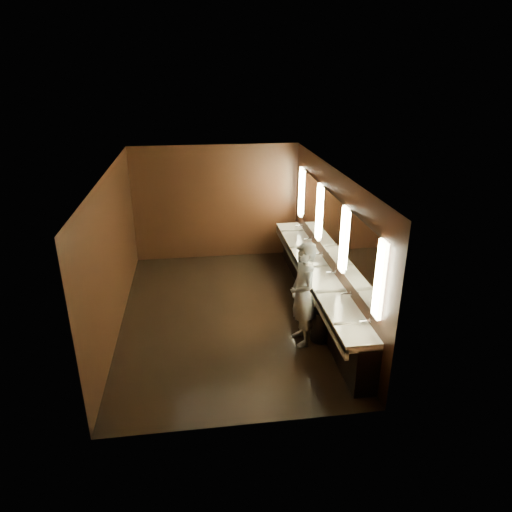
% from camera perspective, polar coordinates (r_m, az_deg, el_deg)
% --- Properties ---
extents(floor, '(6.00, 6.00, 0.00)m').
position_cam_1_polar(floor, '(8.99, -3.65, -7.28)').
color(floor, black).
rests_on(floor, ground).
extents(ceiling, '(4.00, 6.00, 0.02)m').
position_cam_1_polar(ceiling, '(7.98, -4.15, 10.44)').
color(ceiling, '#2D2D2B').
rests_on(ceiling, wall_back).
extents(wall_back, '(4.00, 0.02, 2.80)m').
position_cam_1_polar(wall_back, '(11.23, -5.02, 6.63)').
color(wall_back, black).
rests_on(wall_back, floor).
extents(wall_front, '(4.00, 0.02, 2.80)m').
position_cam_1_polar(wall_front, '(5.71, -1.63, -9.99)').
color(wall_front, black).
rests_on(wall_front, floor).
extents(wall_left, '(0.02, 6.00, 2.80)m').
position_cam_1_polar(wall_left, '(8.51, -17.44, 0.33)').
color(wall_left, black).
rests_on(wall_left, floor).
extents(wall_right, '(0.02, 6.00, 2.80)m').
position_cam_1_polar(wall_right, '(8.74, 9.31, 1.69)').
color(wall_right, black).
rests_on(wall_right, floor).
extents(sink_counter, '(0.55, 5.40, 1.01)m').
position_cam_1_polar(sink_counter, '(9.04, 7.70, -3.73)').
color(sink_counter, black).
rests_on(sink_counter, floor).
extents(mirror_band, '(0.06, 5.03, 1.15)m').
position_cam_1_polar(mirror_band, '(8.61, 9.33, 3.86)').
color(mirror_band, '#FBF2B4').
rests_on(mirror_band, wall_right).
extents(person, '(0.50, 0.71, 1.84)m').
position_cam_1_polar(person, '(7.75, 5.87, -4.83)').
color(person, '#9AB7E6').
rests_on(person, floor).
extents(trash_bin, '(0.37, 0.37, 0.57)m').
position_cam_1_polar(trash_bin, '(8.16, 8.14, -8.55)').
color(trash_bin, black).
rests_on(trash_bin, floor).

